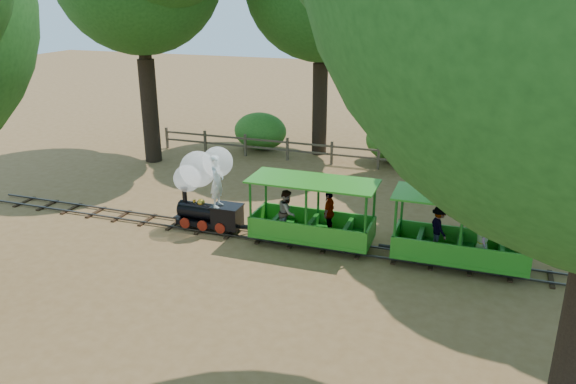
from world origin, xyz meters
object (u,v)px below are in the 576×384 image
(locomotive, at_px, (204,182))
(carriage_front, at_px, (310,219))
(fence, at_px, (355,154))
(carriage_rear, at_px, (459,239))

(locomotive, bearing_deg, carriage_front, -1.39)
(carriage_front, bearing_deg, locomotive, 178.61)
(locomotive, height_order, fence, locomotive)
(locomotive, distance_m, carriage_front, 3.47)
(carriage_rear, bearing_deg, carriage_front, -179.25)
(locomotive, xyz_separation_m, carriage_rear, (7.54, -0.03, -0.74))
(locomotive, distance_m, carriage_rear, 7.58)
(carriage_rear, relative_size, fence, 0.20)
(fence, bearing_deg, locomotive, -110.11)
(carriage_front, distance_m, fence, 8.04)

